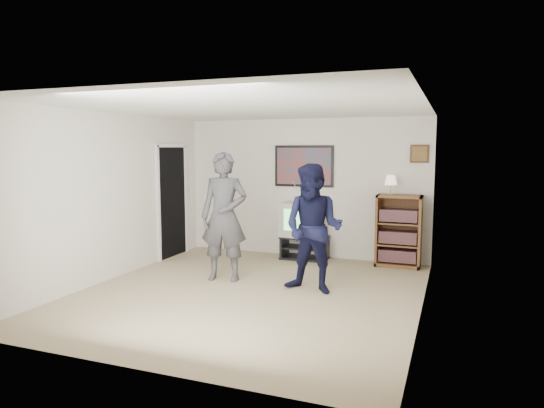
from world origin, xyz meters
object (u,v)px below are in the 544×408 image
Objects in this scene: person_short at (313,229)px; person_tall at (224,216)px; bookshelf at (399,231)px; media_stand at (305,247)px; crt_television at (304,219)px.

person_tall is at bearing -178.39° from person_short.
person_tall is (-2.35, -1.80, 0.36)m from bookshelf.
media_stand is 0.51m from crt_television.
bookshelf is at bearing 71.45° from person_short.
bookshelf is 2.16m from person_short.
media_stand is at bearing 56.92° from person_tall.
media_stand is at bearing 6.42° from crt_television.
person_tall is 1.09× the size of person_short.
person_tall reaches higher than media_stand.
crt_television is 1.65m from bookshelf.
person_short is (-0.93, -1.93, 0.28)m from bookshelf.
person_short is at bearing -16.01° from person_tall.
crt_television is 1.90m from person_tall.
media_stand is 1.67m from bookshelf.
person_short is (0.72, -1.88, 0.17)m from crt_television.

